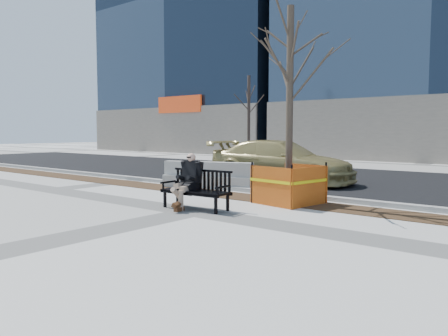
{
  "coord_description": "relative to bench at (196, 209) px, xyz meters",
  "views": [
    {
      "loc": [
        6.96,
        -7.46,
        1.87
      ],
      "look_at": [
        0.21,
        0.9,
        0.98
      ],
      "focal_mm": 35.32,
      "sensor_mm": 36.0,
      "label": 1
    }
  ],
  "objects": [
    {
      "name": "ground",
      "position": [
        0.19,
        -0.3,
        0.0
      ],
      "size": [
        120.0,
        120.0,
        0.0
      ],
      "primitive_type": "plane",
      "color": "beige",
      "rests_on": "ground"
    },
    {
      "name": "mulch_strip",
      "position": [
        0.19,
        2.3,
        0.0
      ],
      "size": [
        40.0,
        1.2,
        0.02
      ],
      "primitive_type": "cube",
      "color": "#47301C",
      "rests_on": "ground"
    },
    {
      "name": "asphalt_street",
      "position": [
        0.19,
        8.5,
        0.0
      ],
      "size": [
        60.0,
        10.4,
        0.01
      ],
      "primitive_type": "cube",
      "color": "black",
      "rests_on": "ground"
    },
    {
      "name": "curb",
      "position": [
        0.19,
        3.25,
        0.06
      ],
      "size": [
        60.0,
        0.25,
        0.12
      ],
      "primitive_type": "cube",
      "color": "#9E9B93",
      "rests_on": "ground"
    },
    {
      "name": "building_left",
      "position": [
        -21.81,
        25.7,
        14.0
      ],
      "size": [
        20.0,
        12.0,
        28.0
      ],
      "primitive_type": "cube",
      "color": "#192333",
      "rests_on": "ground"
    },
    {
      "name": "bench",
      "position": [
        0.0,
        0.0,
        0.0
      ],
      "size": [
        1.84,
        0.75,
        0.96
      ],
      "primitive_type": null,
      "rotation": [
        0.0,
        0.0,
        0.06
      ],
      "color": "black",
      "rests_on": "ground"
    },
    {
      "name": "seated_man",
      "position": [
        -0.24,
        0.03,
        0.0
      ],
      "size": [
        0.63,
        0.98,
        1.33
      ],
      "primitive_type": null,
      "rotation": [
        0.0,
        0.0,
        0.06
      ],
      "color": "black",
      "rests_on": "ground"
    },
    {
      "name": "tree_fence",
      "position": [
        1.3,
        2.16,
        0.0
      ],
      "size": [
        2.51,
        2.51,
        5.4
      ],
      "primitive_type": null,
      "rotation": [
        0.0,
        0.0,
        -0.18
      ],
      "color": "orange",
      "rests_on": "ground"
    },
    {
      "name": "sedan",
      "position": [
        -1.24,
        5.94,
        0.0
      ],
      "size": [
        5.57,
        2.73,
        1.56
      ],
      "primitive_type": "imported",
      "rotation": [
        0.0,
        0.0,
        1.67
      ],
      "color": "tan",
      "rests_on": "ground"
    },
    {
      "name": "jersey_barrier_left",
      "position": [
        -2.37,
        3.18,
        0.0
      ],
      "size": [
        3.12,
        1.54,
        0.88
      ],
      "primitive_type": null,
      "rotation": [
        0.0,
        0.0,
        0.31
      ],
      "color": "#AAA89F",
      "rests_on": "ground"
    },
    {
      "name": "far_tree_left",
      "position": [
        -8.62,
        14.17,
        0.0
      ],
      "size": [
        2.45,
        2.45,
        5.67
      ],
      "primitive_type": null,
      "rotation": [
        0.0,
        0.0,
        -0.18
      ],
      "color": "#46362D",
      "rests_on": "ground"
    }
  ]
}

